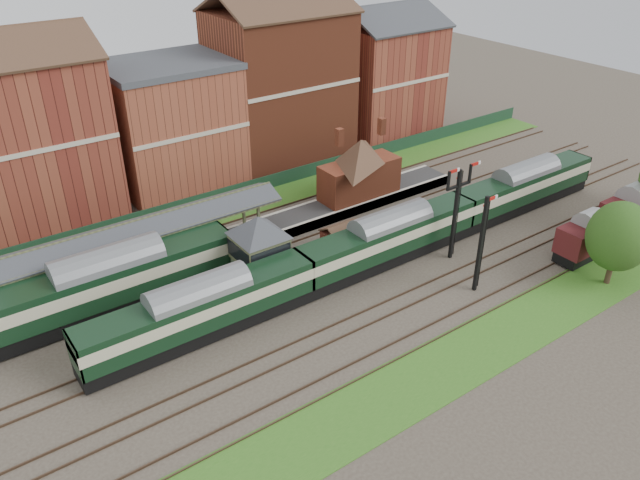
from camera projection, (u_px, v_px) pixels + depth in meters
ground at (317, 291)px, 48.12m from camera, size 160.00×160.00×0.00m
grass_back at (219, 213)px, 59.38m from camera, size 90.00×4.50×0.06m
grass_front at (426, 377)px, 39.65m from camera, size 90.00×5.00×0.06m
fence at (209, 199)px, 60.43m from camera, size 90.00×0.12×1.50m
platform at (201, 252)px, 52.21m from camera, size 55.00×3.40×1.00m
signal_box at (260, 249)px, 47.31m from camera, size 5.40×5.40×6.00m
brick_hut at (343, 241)px, 52.35m from camera, size 3.20×2.64×2.94m
station_building at (360, 167)px, 59.11m from camera, size 8.10×8.10×5.90m
canopy at (123, 229)px, 47.14m from camera, size 26.00×3.89×4.08m
semaphore_bracket at (456, 208)px, 50.17m from camera, size 3.60×0.25×8.18m
semaphore_siding at (481, 243)px, 46.21m from camera, size 1.23×0.25×8.00m
town_backdrop at (170, 118)px, 62.18m from camera, size 69.00×10.00×16.00m
dmu_train at (390, 238)px, 50.70m from camera, size 50.97×2.68×3.92m
platform_railcar at (111, 282)px, 44.63m from camera, size 18.76×2.96×4.32m
goods_van_a at (631, 213)px, 54.66m from camera, size 6.36×2.76×3.86m
goods_van_b at (586, 238)px, 51.47m from camera, size 5.53×2.40×3.36m
tree_far at (619, 236)px, 46.96m from camera, size 4.78×4.78×6.97m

